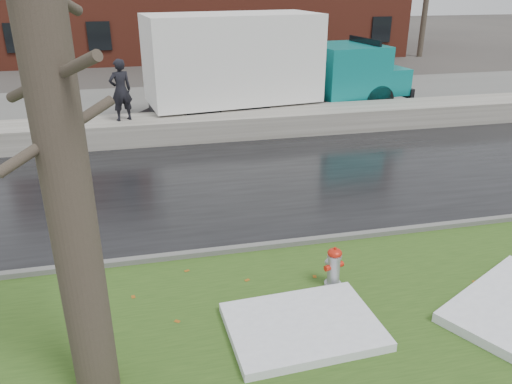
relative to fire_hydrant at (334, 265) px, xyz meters
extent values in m
plane|color=#47423D|center=(-0.42, 0.50, -0.43)|extent=(120.00, 120.00, 0.00)
cube|color=#294717|center=(-0.42, -0.75, -0.41)|extent=(60.00, 4.50, 0.04)
cube|color=black|center=(-0.42, 5.00, -0.42)|extent=(60.00, 7.00, 0.03)
cube|color=slate|center=(-0.42, 13.50, -0.42)|extent=(60.00, 9.00, 0.03)
cube|color=slate|center=(-0.42, 1.50, -0.36)|extent=(60.00, 0.15, 0.14)
cube|color=#AFAAA0|center=(-0.42, 9.20, -0.06)|extent=(60.00, 1.60, 0.75)
cylinder|color=#504439|center=(-6.42, 26.50, 2.82)|extent=(0.36, 0.36, 6.50)
cylinder|color=#504439|center=(-6.42, 26.50, 3.17)|extent=(1.40, 0.61, 0.63)
cylinder|color=#504439|center=(15.58, 24.50, 2.82)|extent=(0.36, 0.36, 6.50)
cylinder|color=#9E9FA6|center=(0.00, 0.00, -0.08)|extent=(0.26, 0.26, 0.63)
ellipsoid|color=red|center=(0.00, 0.00, 0.24)|extent=(0.30, 0.30, 0.15)
cylinder|color=red|center=(0.00, 0.00, 0.32)|extent=(0.06, 0.06, 0.05)
cylinder|color=red|center=(-0.13, -0.04, -0.01)|extent=(0.11, 0.12, 0.10)
cylinder|color=red|center=(0.13, 0.03, -0.01)|extent=(0.11, 0.12, 0.10)
cylinder|color=#9E9FA6|center=(-0.03, 0.12, -0.01)|extent=(0.15, 0.12, 0.13)
cylinder|color=#504439|center=(-3.75, -1.50, 2.87)|extent=(0.65, 0.65, 6.54)
cylinder|color=#504439|center=(-3.75, -1.50, 3.53)|extent=(1.15, 1.29, 0.68)
cylinder|color=#504439|center=(-3.75, -1.50, 2.97)|extent=(1.16, 0.89, 0.58)
cube|color=black|center=(1.70, 11.03, 0.28)|extent=(8.81, 2.22, 0.24)
cube|color=white|center=(0.29, 10.85, 1.86)|extent=(6.20, 3.47, 2.95)
cube|color=#0E7F7F|center=(4.79, 11.44, 1.21)|extent=(2.83, 2.93, 1.86)
cube|color=#0E7F7F|center=(6.36, 11.64, 0.77)|extent=(1.61, 2.55, 0.98)
cube|color=black|center=(5.55, 11.53, 1.86)|extent=(0.37, 2.18, 0.98)
cube|color=black|center=(-3.28, 10.38, -0.08)|extent=(2.02, 1.54, 0.73)
cylinder|color=black|center=(5.75, 10.40, 0.17)|extent=(1.23, 0.48, 1.20)
cylinder|color=black|center=(5.45, 12.68, 0.17)|extent=(1.23, 0.48, 1.20)
cylinder|color=black|center=(0.77, 9.75, 0.17)|extent=(1.23, 0.48, 1.20)
cylinder|color=black|center=(0.47, 12.03, 0.17)|extent=(1.23, 0.48, 1.20)
cylinder|color=black|center=(-0.97, 9.53, 0.17)|extent=(1.23, 0.48, 1.20)
cylinder|color=black|center=(-1.26, 11.80, 0.17)|extent=(1.23, 0.48, 1.20)
imported|color=black|center=(-3.52, 9.14, 1.26)|extent=(0.81, 0.67, 1.89)
cube|color=white|center=(-0.86, -1.02, -0.32)|extent=(2.28, 1.71, 0.14)
camera|label=1|loc=(-2.88, -6.72, 4.43)|focal=35.00mm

